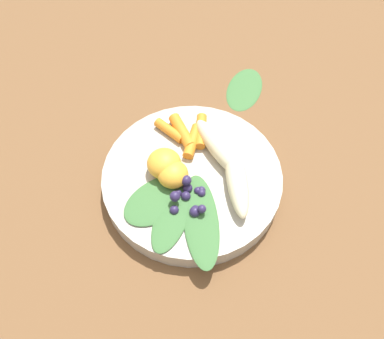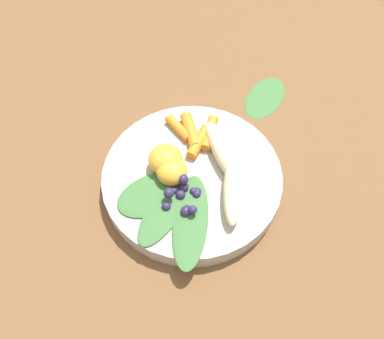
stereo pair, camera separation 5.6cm
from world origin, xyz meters
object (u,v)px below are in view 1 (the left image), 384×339
Objects in this scene: banana_peeled_left at (219,148)px; kale_leaf_stray at (245,88)px; banana_peeled_right at (237,179)px; orange_segment_near at (173,174)px; bowl at (192,179)px.

banana_peeled_left reaches higher than kale_leaf_stray.
banana_peeled_right is 0.22m from kale_leaf_stray.
banana_peeled_left is 1.00× the size of banana_peeled_right.
banana_peeled_right is 0.09m from orange_segment_near.
banana_peeled_left is (-0.05, 0.01, 0.03)m from bowl.
orange_segment_near is (0.02, -0.01, 0.03)m from bowl.
kale_leaf_stray is at bearing -173.72° from orange_segment_near.
kale_leaf_stray is at bearing -48.75° from banana_peeled_left.
bowl is 5.97× the size of orange_segment_near.
orange_segment_near is 0.24m from kale_leaf_stray.
orange_segment_near is at bearing 93.98° from banana_peeled_left.
bowl reaches higher than kale_leaf_stray.
orange_segment_near reaches higher than banana_peeled_right.
bowl is at bearing 68.11° from banana_peeled_right.
orange_segment_near is (0.05, -0.07, 0.00)m from banana_peeled_right.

